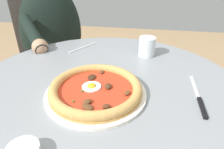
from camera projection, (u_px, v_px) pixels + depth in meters
name	position (u px, v px, depth m)	size (l,w,h in m)	color
dining_table	(106.00, 126.00, 0.74)	(0.91, 0.91, 0.75)	gray
pizza_on_plate	(96.00, 90.00, 0.61)	(0.30, 0.30, 0.04)	white
water_glass	(147.00, 48.00, 0.85)	(0.07, 0.07, 0.08)	silver
steak_knife	(200.00, 101.00, 0.59)	(0.22, 0.01, 0.01)	silver
fork_utensil	(83.00, 47.00, 0.94)	(0.14, 0.10, 0.00)	#BCBCC1
diner_person	(57.00, 65.00, 1.31)	(0.58, 0.44, 1.16)	#282833
cafe_chair_diner	(51.00, 51.00, 1.41)	(0.58, 0.58, 0.91)	#504A45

